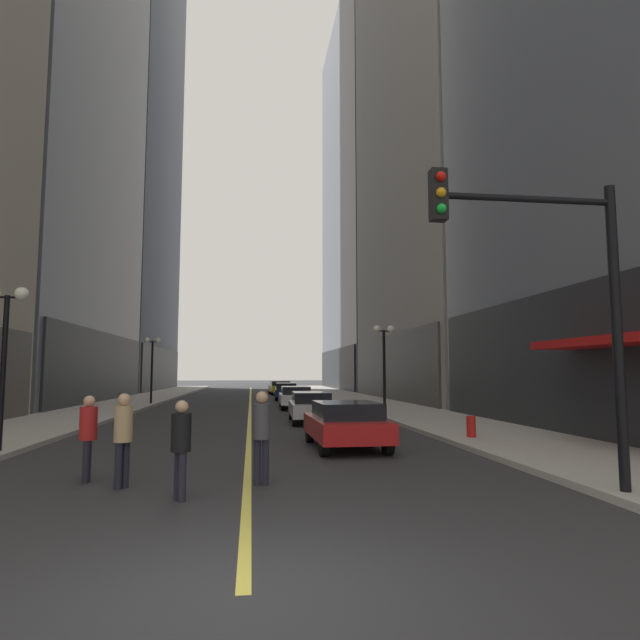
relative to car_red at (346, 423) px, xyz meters
name	(u,v)px	position (x,y,z in m)	size (l,w,h in m)	color
ground_plane	(250,401)	(-2.76, 25.24, -0.72)	(200.00, 200.00, 0.00)	#2D2D30
sidewalk_left	(136,401)	(-11.01, 25.24, -0.64)	(4.50, 78.00, 0.15)	#ADA8A0
sidewalk_right	(359,399)	(5.49, 25.24, -0.64)	(4.50, 78.00, 0.15)	#ADA8A0
lane_centre_stripe	(250,401)	(-2.76, 25.24, -0.72)	(0.16, 70.00, 0.01)	#E5D64C
building_left_far	(116,55)	(-19.87, 50.24, 40.76)	(13.41, 26.00, 83.13)	slate
building_right_far	(387,200)	(14.48, 50.24, 23.68)	(13.68, 26.00, 48.96)	#4C515B
storefront_awning_right	(614,342)	(6.94, -2.10, 2.27)	(1.60, 5.78, 3.12)	#B21414
car_red	(346,423)	(0.00, 0.00, 0.00)	(2.02, 4.13, 1.32)	#B21919
car_silver	(311,406)	(-0.15, 7.79, 0.00)	(1.85, 4.34, 1.32)	#B7B7BC
car_white	(295,396)	(-0.09, 16.73, 0.00)	(1.92, 4.56, 1.32)	silver
car_navy	(286,391)	(0.00, 26.85, 0.00)	(1.92, 4.79, 1.32)	#141E4C
car_yellow	(280,387)	(0.03, 36.64, 0.00)	(2.08, 4.83, 1.32)	yellow
pedestrian_with_orange_bag	(262,430)	(-2.49, -4.64, 0.34)	(0.39, 0.39, 1.80)	black
pedestrian_in_black_coat	(181,442)	(-3.89, -5.73, 0.26)	(0.47, 0.47, 1.69)	black
pedestrian_in_tan_trench	(123,432)	(-5.10, -4.62, 0.32)	(0.48, 0.48, 1.77)	black
pedestrian_in_red_jacket	(88,431)	(-5.93, -3.94, 0.27)	(0.39, 0.39, 1.70)	black
traffic_light_near_right	(559,282)	(2.59, -6.69, 3.02)	(3.43, 0.35, 5.65)	black
street_lamp_left_near	(5,331)	(-9.16, -0.30, 2.54)	(1.06, 0.36, 4.43)	black
street_lamp_left_far	(152,355)	(-9.16, 20.79, 2.54)	(1.06, 0.36, 4.43)	black
street_lamp_right_mid	(384,349)	(3.64, 9.91, 2.54)	(1.06, 0.36, 4.43)	black
fire_hydrant_right	(471,429)	(4.14, 0.93, -0.32)	(0.28, 0.28, 0.80)	red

